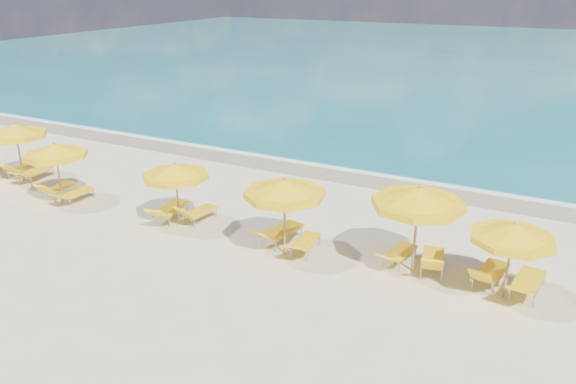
% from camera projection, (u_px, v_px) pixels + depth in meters
% --- Properties ---
extents(ground_plane, '(120.00, 120.00, 0.00)m').
position_uv_depth(ground_plane, '(266.00, 243.00, 17.69)').
color(ground_plane, beige).
extents(ocean, '(120.00, 80.00, 0.30)m').
position_uv_depth(ocean, '(499.00, 59.00, 57.38)').
color(ocean, '#13666B').
rests_on(ocean, ground).
extents(wet_sand_band, '(120.00, 2.60, 0.01)m').
position_uv_depth(wet_sand_band, '(352.00, 174.00, 23.80)').
color(wet_sand_band, tan).
rests_on(wet_sand_band, ground).
extents(foam_line, '(120.00, 1.20, 0.03)m').
position_uv_depth(foam_line, '(359.00, 169.00, 24.47)').
color(foam_line, white).
rests_on(foam_line, ground).
extents(whitecap_near, '(14.00, 0.36, 0.05)m').
position_uv_depth(whitecap_near, '(319.00, 114.00, 34.34)').
color(whitecap_near, white).
rests_on(whitecap_near, ground).
extents(whitecap_far, '(18.00, 0.30, 0.05)m').
position_uv_depth(whitecap_far, '(576.00, 115.00, 34.06)').
color(whitecap_far, white).
rests_on(whitecap_far, ground).
extents(umbrella_1, '(3.14, 3.14, 2.42)m').
position_uv_depth(umbrella_1, '(15.00, 131.00, 22.43)').
color(umbrella_1, '#9F804F').
rests_on(umbrella_1, ground).
extents(umbrella_2, '(2.76, 2.76, 2.29)m').
position_uv_depth(umbrella_2, '(55.00, 151.00, 20.22)').
color(umbrella_2, '#9F804F').
rests_on(umbrella_2, ground).
extents(umbrella_3, '(2.82, 2.82, 2.22)m').
position_uv_depth(umbrella_3, '(176.00, 172.00, 18.28)').
color(umbrella_3, '#9F804F').
rests_on(umbrella_3, ground).
extents(umbrella_4, '(2.89, 2.89, 2.46)m').
position_uv_depth(umbrella_4, '(285.00, 189.00, 16.24)').
color(umbrella_4, '#9F804F').
rests_on(umbrella_4, ground).
extents(umbrella_5, '(2.98, 2.98, 2.60)m').
position_uv_depth(umbrella_5, '(418.00, 198.00, 15.21)').
color(umbrella_5, '#9F804F').
rests_on(umbrella_5, ground).
extents(umbrella_6, '(2.63, 2.63, 2.17)m').
position_uv_depth(umbrella_6, '(513.00, 233.00, 14.00)').
color(umbrella_6, '#9F804F').
rests_on(umbrella_6, ground).
extents(lounger_1_left, '(0.79, 1.91, 0.85)m').
position_uv_depth(lounger_1_left, '(25.00, 170.00, 23.58)').
color(lounger_1_left, '#A5A8AD').
rests_on(lounger_1_left, ground).
extents(lounger_1_right, '(0.79, 1.94, 0.70)m').
position_uv_depth(lounger_1_right, '(36.00, 175.00, 23.07)').
color(lounger_1_right, '#A5A8AD').
rests_on(lounger_1_right, ground).
extents(lounger_2_left, '(0.78, 1.72, 0.82)m').
position_uv_depth(lounger_2_left, '(59.00, 191.00, 21.31)').
color(lounger_2_left, '#A5A8AD').
rests_on(lounger_2_left, ground).
extents(lounger_2_right, '(0.61, 1.71, 0.64)m').
position_uv_depth(lounger_2_right, '(77.00, 196.00, 20.86)').
color(lounger_2_right, '#A5A8AD').
rests_on(lounger_2_right, ground).
extents(lounger_3_left, '(0.98, 2.04, 0.85)m').
position_uv_depth(lounger_3_left, '(170.00, 214.00, 19.24)').
color(lounger_3_left, '#A5A8AD').
rests_on(lounger_3_left, ground).
extents(lounger_3_right, '(0.76, 1.67, 0.80)m').
position_uv_depth(lounger_3_right, '(199.00, 216.00, 19.17)').
color(lounger_3_right, '#A5A8AD').
rests_on(lounger_3_right, ground).
extents(lounger_4_left, '(1.02, 2.07, 0.83)m').
position_uv_depth(lounger_4_left, '(281.00, 236.00, 17.59)').
color(lounger_4_left, '#A5A8AD').
rests_on(lounger_4_left, ground).
extents(lounger_4_right, '(0.73, 1.79, 0.69)m').
position_uv_depth(lounger_4_right, '(305.00, 246.00, 17.00)').
color(lounger_4_right, '#A5A8AD').
rests_on(lounger_4_right, ground).
extents(lounger_5_left, '(0.80, 1.76, 0.67)m').
position_uv_depth(lounger_5_left, '(399.00, 257.00, 16.35)').
color(lounger_5_left, '#A5A8AD').
rests_on(lounger_5_left, ground).
extents(lounger_5_right, '(0.94, 1.86, 0.89)m').
position_uv_depth(lounger_5_right, '(432.00, 264.00, 15.89)').
color(lounger_5_right, '#A5A8AD').
rests_on(lounger_5_right, ground).
extents(lounger_6_left, '(0.89, 1.88, 0.86)m').
position_uv_depth(lounger_6_left, '(490.00, 277.00, 15.20)').
color(lounger_6_left, '#A5A8AD').
rests_on(lounger_6_left, ground).
extents(lounger_6_right, '(0.85, 2.04, 0.76)m').
position_uv_depth(lounger_6_right, '(527.00, 287.00, 14.70)').
color(lounger_6_right, '#A5A8AD').
rests_on(lounger_6_right, ground).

